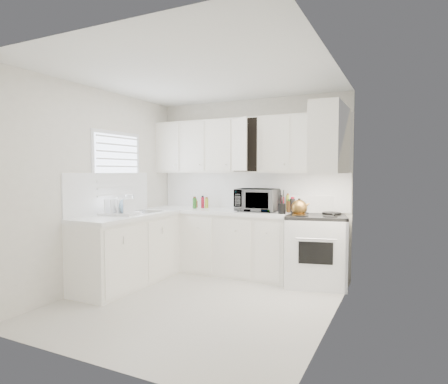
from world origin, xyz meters
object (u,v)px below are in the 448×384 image
Objects in this scene: rice_cooker at (245,203)px; utensil_crock at (282,201)px; dish_rack at (119,206)px; stove at (315,240)px; microwave at (257,197)px; tea_kettle at (299,207)px.

utensil_crock is (0.65, -0.25, 0.06)m from rice_cooker.
utensil_crock is 0.75× the size of dish_rack.
rice_cooker is 0.70m from utensil_crock.
dish_rack is at bearing -166.27° from stove.
rice_cooker is at bearing 156.94° from microwave.
stove reaches higher than rice_cooker.
dish_rack is at bearing -150.53° from utensil_crock.
tea_kettle is 1.24× the size of rice_cooker.
dish_rack is at bearing -171.05° from tea_kettle.
microwave is at bearing 158.09° from utensil_crock.
dish_rack is at bearing -142.00° from microwave.
utensil_crock reaches higher than rice_cooker.
utensil_crock reaches higher than stove.
tea_kettle is at bearing -19.38° from microwave.
stove is 4.60× the size of tea_kettle.
stove is at bearing -15.80° from rice_cooker.
tea_kettle is (-0.18, -0.16, 0.46)m from stove.
utensil_crock is 2.16m from dish_rack.
utensil_crock is at bearing -177.17° from stove.
rice_cooker is (-1.07, 0.13, 0.45)m from stove.
rice_cooker is (-0.89, 0.29, -0.01)m from tea_kettle.
stove is 1.01m from microwave.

